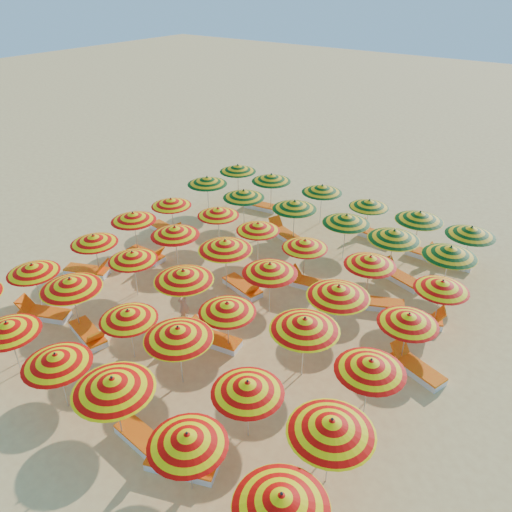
% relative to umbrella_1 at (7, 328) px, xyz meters
% --- Properties ---
extents(ground, '(120.00, 120.00, 0.00)m').
position_rel_umbrella_1_xyz_m(ground, '(3.20, 6.88, -1.65)').
color(ground, '#F2C36B').
rests_on(ground, ground).
extents(umbrella_1, '(2.01, 2.01, 1.88)m').
position_rel_umbrella_1_xyz_m(umbrella_1, '(0.00, 0.00, 0.00)').
color(umbrella_1, silver).
rests_on(umbrella_1, ground).
extents(umbrella_2, '(2.32, 2.32, 1.90)m').
position_rel_umbrella_1_xyz_m(umbrella_2, '(2.25, 0.00, 0.02)').
color(umbrella_2, silver).
rests_on(umbrella_2, ground).
extents(umbrella_3, '(2.54, 2.54, 2.11)m').
position_rel_umbrella_1_xyz_m(umbrella_3, '(4.29, 0.17, 0.21)').
color(umbrella_3, silver).
rests_on(umbrella_3, ground).
extents(umbrella_4, '(2.23, 2.23, 1.88)m').
position_rel_umbrella_1_xyz_m(umbrella_4, '(6.66, 0.15, 0.00)').
color(umbrella_4, silver).
rests_on(umbrella_4, ground).
extents(umbrella_5, '(2.49, 2.49, 2.00)m').
position_rel_umbrella_1_xyz_m(umbrella_5, '(9.10, 0.09, 0.11)').
color(umbrella_5, silver).
rests_on(umbrella_5, ground).
extents(umbrella_6, '(2.26, 2.26, 1.83)m').
position_rel_umbrella_1_xyz_m(umbrella_6, '(-2.34, 2.26, -0.04)').
color(umbrella_6, silver).
rests_on(umbrella_6, ground).
extents(umbrella_7, '(2.25, 2.25, 2.05)m').
position_rel_umbrella_1_xyz_m(umbrella_7, '(-0.26, 2.29, 0.15)').
color(umbrella_7, silver).
rests_on(umbrella_7, ground).
extents(umbrella_8, '(1.95, 1.95, 1.82)m').
position_rel_umbrella_1_xyz_m(umbrella_8, '(2.22, 2.42, -0.05)').
color(umbrella_8, silver).
rests_on(umbrella_8, ground).
extents(umbrella_9, '(2.21, 2.21, 2.04)m').
position_rel_umbrella_1_xyz_m(umbrella_9, '(4.14, 2.51, 0.14)').
color(umbrella_9, silver).
rests_on(umbrella_9, ground).
extents(umbrella_10, '(2.27, 2.27, 1.90)m').
position_rel_umbrella_1_xyz_m(umbrella_10, '(6.80, 2.11, 0.02)').
color(umbrella_10, silver).
rests_on(umbrella_10, ground).
extents(umbrella_11, '(2.56, 2.56, 2.09)m').
position_rel_umbrella_1_xyz_m(umbrella_11, '(9.04, 2.12, 0.19)').
color(umbrella_11, silver).
rests_on(umbrella_11, ground).
extents(umbrella_12, '(1.77, 1.77, 1.85)m').
position_rel_umbrella_1_xyz_m(umbrella_12, '(-2.37, 4.79, -0.02)').
color(umbrella_12, silver).
rests_on(umbrella_12, ground).
extents(umbrella_13, '(2.02, 2.02, 1.83)m').
position_rel_umbrella_1_xyz_m(umbrella_13, '(-0.27, 4.81, -0.04)').
color(umbrella_13, silver).
rests_on(umbrella_13, ground).
extents(umbrella_14, '(2.30, 2.30, 2.06)m').
position_rel_umbrella_1_xyz_m(umbrella_14, '(2.27, 4.72, 0.17)').
color(umbrella_14, silver).
rests_on(umbrella_14, ground).
extents(umbrella_15, '(1.83, 1.83, 1.85)m').
position_rel_umbrella_1_xyz_m(umbrella_15, '(4.33, 4.39, -0.03)').
color(umbrella_15, silver).
rests_on(umbrella_15, ground).
extents(umbrella_16, '(2.26, 2.26, 2.10)m').
position_rel_umbrella_1_xyz_m(umbrella_16, '(6.74, 4.80, 0.20)').
color(umbrella_16, silver).
rests_on(umbrella_16, ground).
extents(umbrella_17, '(2.07, 2.07, 1.94)m').
position_rel_umbrella_1_xyz_m(umbrella_17, '(8.86, 4.50, 0.05)').
color(umbrella_17, silver).
rests_on(umbrella_17, ground).
extents(umbrella_18, '(2.16, 2.16, 1.92)m').
position_rel_umbrella_1_xyz_m(umbrella_18, '(-2.55, 6.89, 0.04)').
color(umbrella_18, silver).
rests_on(umbrella_18, ground).
extents(umbrella_19, '(1.89, 1.89, 1.97)m').
position_rel_umbrella_1_xyz_m(umbrella_19, '(-0.25, 6.90, 0.08)').
color(umbrella_19, silver).
rests_on(umbrella_19, ground).
extents(umbrella_20, '(2.59, 2.59, 2.08)m').
position_rel_umbrella_1_xyz_m(umbrella_20, '(2.09, 7.05, 0.18)').
color(umbrella_20, silver).
rests_on(umbrella_20, ground).
extents(umbrella_21, '(2.41, 2.41, 1.98)m').
position_rel_umbrella_1_xyz_m(umbrella_21, '(4.19, 6.80, 0.09)').
color(umbrella_21, silver).
rests_on(umbrella_21, ground).
extents(umbrella_22, '(2.61, 2.61, 2.08)m').
position_rel_umbrella_1_xyz_m(umbrella_22, '(6.72, 6.80, 0.18)').
color(umbrella_22, silver).
rests_on(umbrella_22, ground).
extents(umbrella_23, '(2.33, 2.33, 1.87)m').
position_rel_umbrella_1_xyz_m(umbrella_23, '(8.89, 6.98, -0.01)').
color(umbrella_23, silver).
rests_on(umbrella_23, ground).
extents(umbrella_24, '(2.18, 2.18, 1.83)m').
position_rel_umbrella_1_xyz_m(umbrella_24, '(-2.47, 8.94, -0.04)').
color(umbrella_24, silver).
rests_on(umbrella_24, ground).
extents(umbrella_25, '(1.88, 1.88, 1.84)m').
position_rel_umbrella_1_xyz_m(umbrella_25, '(-0.19, 9.37, -0.03)').
color(umbrella_25, silver).
rests_on(umbrella_25, ground).
extents(umbrella_26, '(2.27, 2.27, 1.82)m').
position_rel_umbrella_1_xyz_m(umbrella_26, '(1.92, 9.26, -0.05)').
color(umbrella_26, silver).
rests_on(umbrella_26, ground).
extents(umbrella_27, '(2.16, 2.16, 1.81)m').
position_rel_umbrella_1_xyz_m(umbrella_27, '(4.11, 9.16, -0.06)').
color(umbrella_27, silver).
rests_on(umbrella_27, ground).
extents(umbrella_28, '(2.00, 2.00, 1.91)m').
position_rel_umbrella_1_xyz_m(umbrella_28, '(6.62, 9.31, 0.03)').
color(umbrella_28, silver).
rests_on(umbrella_28, ground).
extents(umbrella_29, '(2.22, 2.22, 1.85)m').
position_rel_umbrella_1_xyz_m(umbrella_29, '(9.09, 9.32, -0.03)').
color(umbrella_29, silver).
rests_on(umbrella_29, ground).
extents(umbrella_30, '(2.04, 2.04, 1.98)m').
position_rel_umbrella_1_xyz_m(umbrella_30, '(-2.66, 11.53, 0.09)').
color(umbrella_30, silver).
rests_on(umbrella_30, ground).
extents(umbrella_31, '(2.24, 2.24, 1.96)m').
position_rel_umbrella_1_xyz_m(umbrella_31, '(-0.34, 11.31, 0.07)').
color(umbrella_31, silver).
rests_on(umbrella_31, ground).
extents(umbrella_32, '(2.10, 2.10, 2.00)m').
position_rel_umbrella_1_xyz_m(umbrella_32, '(2.15, 11.55, 0.11)').
color(umbrella_32, silver).
rests_on(umbrella_32, ground).
extents(umbrella_33, '(2.48, 2.48, 2.01)m').
position_rel_umbrella_1_xyz_m(umbrella_33, '(4.53, 11.60, 0.12)').
color(umbrella_33, silver).
rests_on(umbrella_33, ground).
extents(umbrella_34, '(2.09, 2.09, 2.07)m').
position_rel_umbrella_1_xyz_m(umbrella_34, '(6.62, 11.34, 0.17)').
color(umbrella_34, silver).
rests_on(umbrella_34, ground).
extents(umbrella_35, '(2.39, 2.39, 2.03)m').
position_rel_umbrella_1_xyz_m(umbrella_35, '(8.67, 11.37, 0.13)').
color(umbrella_35, silver).
rests_on(umbrella_35, ground).
extents(umbrella_36, '(2.13, 2.13, 1.93)m').
position_rel_umbrella_1_xyz_m(umbrella_36, '(-2.59, 13.77, 0.05)').
color(umbrella_36, silver).
rests_on(umbrella_36, ground).
extents(umbrella_37, '(2.03, 2.03, 1.97)m').
position_rel_umbrella_1_xyz_m(umbrella_37, '(-0.45, 13.60, 0.09)').
color(umbrella_37, silver).
rests_on(umbrella_37, ground).
extents(umbrella_38, '(2.13, 2.13, 1.94)m').
position_rel_umbrella_1_xyz_m(umbrella_38, '(2.15, 13.88, 0.06)').
color(umbrella_38, silver).
rests_on(umbrella_38, ground).
extents(umbrella_39, '(2.08, 2.08, 1.80)m').
position_rel_umbrella_1_xyz_m(umbrella_39, '(4.45, 13.89, -0.07)').
color(umbrella_39, silver).
rests_on(umbrella_39, ground).
extents(umbrella_40, '(2.13, 2.13, 2.04)m').
position_rel_umbrella_1_xyz_m(umbrella_40, '(6.79, 13.50, 0.14)').
color(umbrella_40, silver).
rests_on(umbrella_40, ground).
extents(umbrella_41, '(2.28, 2.28, 1.96)m').
position_rel_umbrella_1_xyz_m(umbrella_41, '(8.79, 13.51, 0.07)').
color(umbrella_41, silver).
rests_on(umbrella_41, ground).
extents(lounger_0, '(1.78, 0.73, 0.69)m').
position_rel_umbrella_1_xyz_m(lounger_0, '(4.89, 0.36, -1.50)').
color(lounger_0, white).
rests_on(lounger_0, ground).
extents(lounger_1, '(1.83, 1.15, 0.69)m').
position_rel_umbrella_1_xyz_m(lounger_1, '(6.16, 0.41, -1.50)').
color(lounger_1, white).
rests_on(lounger_1, ground).
extents(lounger_2, '(1.82, 1.23, 0.69)m').
position_rel_umbrella_1_xyz_m(lounger_2, '(-1.83, 1.99, -1.50)').
color(lounger_2, white).
rests_on(lounger_2, ground).
extents(lounger_3, '(1.82, 0.99, 0.69)m').
position_rel_umbrella_1_xyz_m(lounger_3, '(0.34, 2.18, -1.50)').
color(lounger_3, white).
rests_on(lounger_3, ground).
extents(lounger_4, '(1.82, 1.21, 0.69)m').
position_rel_umbrella_1_xyz_m(lounger_4, '(-2.87, 4.63, -1.50)').
color(lounger_4, white).
rests_on(lounger_4, ground).
extents(lounger_5, '(1.81, 0.87, 0.69)m').
position_rel_umbrella_1_xyz_m(lounger_5, '(3.73, 4.36, -1.50)').
color(lounger_5, white).
rests_on(lounger_5, ground).
extents(lounger_6, '(1.74, 0.61, 0.69)m').
position_rel_umbrella_1_xyz_m(lounger_6, '(-1.95, 6.81, -1.50)').
color(lounger_6, white).
rests_on(lounger_6, ground).
extents(lounger_7, '(1.82, 0.98, 0.69)m').
position_rel_umbrella_1_xyz_m(lounger_7, '(2.68, 7.28, -1.50)').
color(lounger_7, white).
rests_on(lounger_7, ground).
extents(lounger_8, '(1.83, 1.11, 0.69)m').
position_rel_umbrella_1_xyz_m(lounger_8, '(9.39, 6.86, -1.50)').
color(lounger_8, white).
rests_on(lounger_8, ground).
extents(lounger_9, '(1.80, 0.84, 0.69)m').
position_rel_umbrella_1_xyz_m(lounger_9, '(-2.97, 8.95, -1.50)').
color(lounger_9, white).
rests_on(lounger_9, ground).
extents(lounger_10, '(1.81, 0.90, 0.69)m').
position_rel_umbrella_1_xyz_m(lounger_10, '(4.62, 8.96, -1.50)').
color(lounger_10, white).
rests_on(lounger_10, ground).
extents(lounger_11, '(1.82, 1.24, 0.69)m').
position_rel_umbrella_1_xyz_m(lounger_11, '(7.13, 9.24, -1.50)').
color(lounger_11, white).
rests_on(lounger_11, ground).
extents(lounger_12, '(1.82, 1.24, 0.69)m').
position_rel_umbrella_1_xyz_m(lounger_12, '(8.58, 9.13, -1.50)').
color(lounger_12, white).
rests_on(lounger_12, ground).
extents(lounger_13, '(1.83, 1.15, 0.69)m').
position_rel_umbrella_1_xyz_m(lounger_13, '(1.55, 11.74, -1.50)').
color(lounger_13, white).
rests_on(lounger_13, ground).
extents(lounger_14, '(1.83, 1.10, 0.69)m').
position_rel_umbrella_1_xyz_m(lounger_14, '(7.12, 11.30, -1.50)').
color(lounger_14, white).
rests_on(lounger_14, ground).
extents(lounger_15, '(1.80, 0.84, 0.69)m').
position_rel_umbrella_1_xyz_m(lounger_15, '(-1.04, 13.55, -1.50)').
color(lounger_15, white).
rests_on(lounger_15, ground).
extents(lounger_16, '(1.76, 0.67, 0.69)m').
position_rel_umbrella_1_xyz_m(lounger_16, '(4.95, 14.02, -1.50)').
color(lounger_16, white).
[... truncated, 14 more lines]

